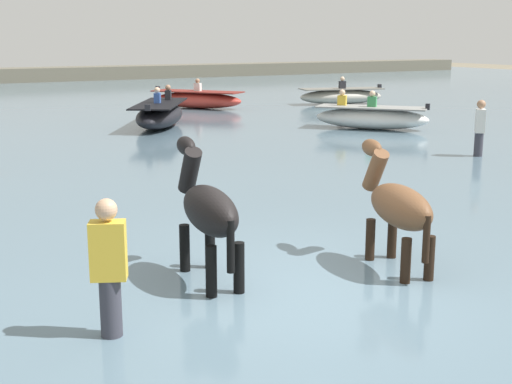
{
  "coord_description": "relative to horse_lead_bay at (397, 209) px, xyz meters",
  "views": [
    {
      "loc": [
        -4.0,
        -6.11,
        3.02
      ],
      "look_at": [
        0.88,
        2.51,
        0.83
      ],
      "focal_mm": 49.03,
      "sensor_mm": 36.0,
      "label": 1
    }
  ],
  "objects": [
    {
      "name": "person_onlooker_right",
      "position": [
        7.0,
        5.27,
        -0.19
      ],
      "size": [
        0.36,
        0.37,
        1.63
      ],
      "color": "#383842",
      "rests_on": "ground"
    },
    {
      "name": "boat_far_offshore",
      "position": [
        6.09,
        18.74,
        -0.39
      ],
      "size": [
        3.14,
        3.66,
        1.14
      ],
      "color": "#BC382D",
      "rests_on": "water_surface"
    },
    {
      "name": "person_spectator_far",
      "position": [
        -3.57,
        -0.22,
        -0.19
      ],
      "size": [
        0.37,
        0.32,
        1.63
      ],
      "color": "#383842",
      "rests_on": "ground"
    },
    {
      "name": "ground_plane",
      "position": [
        -1.38,
        -0.01,
        -1.05
      ],
      "size": [
        120.0,
        120.0,
        0.0
      ],
      "primitive_type": "plane",
      "color": "#756B56"
    },
    {
      "name": "horse_trailing_black",
      "position": [
        -2.12,
        0.73,
        0.05
      ],
      "size": [
        0.59,
        1.73,
        1.87
      ],
      "color": "black",
      "rests_on": "ground"
    },
    {
      "name": "boat_near_starboard",
      "position": [
        7.98,
        10.41,
        -0.38
      ],
      "size": [
        3.08,
        3.32,
        1.15
      ],
      "color": "silver",
      "rests_on": "water_surface"
    },
    {
      "name": "water_surface",
      "position": [
        -1.38,
        9.99,
        -0.89
      ],
      "size": [
        90.0,
        90.0,
        0.33
      ],
      "primitive_type": "cube",
      "color": "slate",
      "rests_on": "ground"
    },
    {
      "name": "boat_distant_east",
      "position": [
        2.62,
        13.99,
        -0.35
      ],
      "size": [
        3.2,
        4.14,
        1.22
      ],
      "color": "black",
      "rests_on": "water_surface"
    },
    {
      "name": "boat_mid_outer",
      "position": [
        11.93,
        17.31,
        -0.4
      ],
      "size": [
        3.69,
        2.0,
        1.13
      ],
      "color": "#B2AD9E",
      "rests_on": "water_surface"
    },
    {
      "name": "horse_lead_bay",
      "position": [
        0.0,
        0.0,
        0.0
      ],
      "size": [
        0.68,
        1.65,
        1.78
      ],
      "color": "brown",
      "rests_on": "ground"
    }
  ]
}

